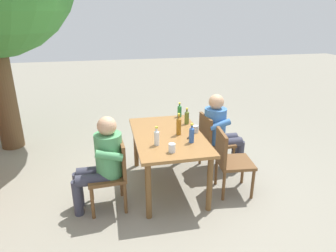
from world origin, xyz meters
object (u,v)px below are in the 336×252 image
chair_near_right (212,139)px  chair_near_left (229,159)px  table_knife (190,136)px  dining_table (168,142)px  chair_far_left (113,171)px  bottle_olive (187,117)px  bottle_blue (192,134)px  bottle_green (180,111)px  backpack_by_near_side (168,134)px  person_in_white_shirt (220,128)px  bottle_amber (179,125)px  cup_steel (195,129)px  person_in_plaid_shirt (103,159)px  cup_glass (172,148)px  bottle_clear (157,137)px

chair_near_right → chair_near_left: size_ratio=1.00×
chair_near_left → table_knife: chair_near_left is taller
dining_table → chair_far_left: size_ratio=1.69×
bottle_olive → bottle_blue: size_ratio=0.96×
chair_near_right → chair_far_left: (-0.65, 1.49, 0.00)m
dining_table → chair_near_right: size_ratio=1.69×
bottle_olive → dining_table: bearing=134.7°
bottle_green → backpack_by_near_side: 0.89m
chair_far_left → bottle_green: bottle_green is taller
bottle_blue → chair_near_left: bearing=-92.0°
person_in_white_shirt → table_knife: bearing=127.6°
bottle_amber → cup_steel: bottle_amber is taller
dining_table → bottle_blue: bearing=-142.7°
person_in_plaid_shirt → cup_glass: bearing=-103.7°
bottle_clear → backpack_by_near_side: (1.58, -0.47, -0.65)m
person_in_white_shirt → backpack_by_near_side: size_ratio=2.58×
person_in_plaid_shirt → bottle_amber: 1.07m
chair_near_right → dining_table: bearing=113.5°
person_in_plaid_shirt → chair_near_right: bearing=-67.8°
chair_far_left → person_in_plaid_shirt: person_in_plaid_shirt is taller
person_in_white_shirt → cup_glass: size_ratio=11.39×
chair_near_left → bottle_clear: size_ratio=3.68×
bottle_blue → table_knife: size_ratio=1.19×
person_in_plaid_shirt → cup_steel: (0.33, -1.23, 0.15)m
bottle_clear → cup_steel: 0.65m
chair_near_left → bottle_olive: bearing=30.9°
bottle_blue → bottle_green: bottle_blue is taller
person_in_white_shirt → bottle_blue: (-0.63, 0.62, 0.21)m
chair_far_left → person_in_white_shirt: 1.74m
person_in_plaid_shirt → cup_steel: size_ratio=12.58×
dining_table → chair_far_left: (-0.33, 0.75, -0.17)m
chair_near_left → bottle_blue: size_ratio=3.53×
person_in_plaid_shirt → backpack_by_near_side: (1.62, -1.13, -0.44)m
chair_near_right → table_knife: size_ratio=4.21×
person_in_white_shirt → person_in_plaid_shirt: same height
chair_far_left → bottle_olive: bottle_olive is taller
bottle_clear → bottle_green: bearing=-28.5°
chair_far_left → backpack_by_near_side: 1.93m
bottle_amber → table_knife: (-0.10, -0.13, -0.12)m
bottle_olive → bottle_blue: bottle_blue is taller
bottle_amber → backpack_by_near_side: bottle_amber is taller
bottle_blue → bottle_green: size_ratio=1.11×
chair_near_left → person_in_white_shirt: person_in_white_shirt is taller
chair_near_right → bottle_blue: bottle_blue is taller
chair_near_right → table_knife: bearing=133.1°
bottle_blue → cup_steel: 0.34m
bottle_blue → bottle_clear: 0.43m
chair_near_right → bottle_olive: bearing=87.2°
bottle_blue → bottle_amber: bearing=18.6°
cup_steel → backpack_by_near_side: (1.28, 0.10, -0.59)m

